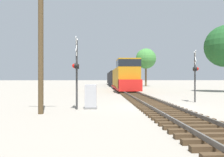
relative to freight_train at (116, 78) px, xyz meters
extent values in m
plane|color=gray|center=(0.00, -35.31, -1.89)|extent=(400.00, 400.00, 0.00)
cube|color=#42301E|center=(0.00, -42.81, -1.81)|extent=(2.60, 0.22, 0.16)
cube|color=#42301E|center=(0.00, -42.21, -1.81)|extent=(2.60, 0.22, 0.16)
cube|color=#42301E|center=(0.00, -41.61, -1.81)|extent=(2.60, 0.22, 0.16)
cube|color=#42301E|center=(0.00, -41.01, -1.81)|extent=(2.60, 0.22, 0.16)
cube|color=#42301E|center=(0.00, -40.41, -1.81)|extent=(2.60, 0.22, 0.16)
cube|color=#42301E|center=(0.00, -39.81, -1.81)|extent=(2.60, 0.22, 0.16)
cube|color=#42301E|center=(0.00, -39.21, -1.81)|extent=(2.60, 0.22, 0.16)
cube|color=#42301E|center=(0.00, -38.61, -1.81)|extent=(2.60, 0.22, 0.16)
cube|color=#42301E|center=(0.00, -38.01, -1.81)|extent=(2.60, 0.22, 0.16)
cube|color=#42301E|center=(0.00, -37.41, -1.81)|extent=(2.60, 0.22, 0.16)
cube|color=#42301E|center=(0.00, -36.81, -1.81)|extent=(2.60, 0.22, 0.16)
cube|color=#42301E|center=(0.00, -36.21, -1.81)|extent=(2.60, 0.22, 0.16)
cube|color=#42301E|center=(0.00, -35.61, -1.81)|extent=(2.60, 0.22, 0.16)
cube|color=#42301E|center=(0.00, -35.01, -1.81)|extent=(2.60, 0.22, 0.16)
cube|color=#42301E|center=(0.00, -34.41, -1.81)|extent=(2.60, 0.22, 0.16)
cube|color=#42301E|center=(0.00, -33.81, -1.81)|extent=(2.60, 0.22, 0.16)
cube|color=#42301E|center=(0.00, -33.21, -1.81)|extent=(2.60, 0.22, 0.16)
cube|color=#42301E|center=(0.00, -32.61, -1.81)|extent=(2.60, 0.22, 0.16)
cube|color=#42301E|center=(0.00, -32.01, -1.81)|extent=(2.60, 0.22, 0.16)
cube|color=#42301E|center=(0.00, -31.41, -1.81)|extent=(2.60, 0.22, 0.16)
cube|color=#42301E|center=(0.00, -30.81, -1.81)|extent=(2.60, 0.22, 0.16)
cube|color=#42301E|center=(0.00, -30.21, -1.81)|extent=(2.60, 0.22, 0.16)
cube|color=#42301E|center=(0.00, -29.61, -1.81)|extent=(2.60, 0.22, 0.16)
cube|color=#42301E|center=(0.00, -29.01, -1.81)|extent=(2.60, 0.22, 0.16)
cube|color=#42301E|center=(0.00, -28.41, -1.81)|extent=(2.60, 0.22, 0.16)
cube|color=#42301E|center=(0.00, -27.81, -1.81)|extent=(2.60, 0.22, 0.16)
cube|color=#42301E|center=(0.00, -27.21, -1.81)|extent=(2.60, 0.22, 0.16)
cube|color=#42301E|center=(0.00, -26.61, -1.81)|extent=(2.60, 0.22, 0.16)
cube|color=#42301E|center=(0.00, -26.01, -1.81)|extent=(2.60, 0.22, 0.16)
cube|color=#42301E|center=(0.00, -25.41, -1.81)|extent=(2.60, 0.22, 0.16)
cube|color=#42301E|center=(0.00, -24.81, -1.81)|extent=(2.60, 0.22, 0.16)
cube|color=#42301E|center=(0.00, -24.21, -1.81)|extent=(2.60, 0.22, 0.16)
cube|color=#42301E|center=(0.00, -23.61, -1.81)|extent=(2.60, 0.22, 0.16)
cube|color=#42301E|center=(0.00, -23.01, -1.81)|extent=(2.60, 0.22, 0.16)
cube|color=#42301E|center=(0.00, -22.41, -1.81)|extent=(2.60, 0.22, 0.16)
cube|color=#42301E|center=(0.00, -21.81, -1.81)|extent=(2.60, 0.22, 0.16)
cube|color=#42301E|center=(0.00, -21.21, -1.81)|extent=(2.60, 0.22, 0.16)
cube|color=#42301E|center=(0.00, -20.61, -1.81)|extent=(2.60, 0.22, 0.16)
cube|color=#42301E|center=(0.00, -20.01, -1.81)|extent=(2.60, 0.22, 0.16)
cube|color=#42301E|center=(0.00, -19.41, -1.81)|extent=(2.60, 0.22, 0.16)
cube|color=#42301E|center=(0.00, -18.81, -1.81)|extent=(2.60, 0.22, 0.16)
cube|color=#42301E|center=(0.00, -18.21, -1.81)|extent=(2.60, 0.22, 0.16)
cube|color=#42301E|center=(0.00, -17.61, -1.81)|extent=(2.60, 0.22, 0.16)
cube|color=#42301E|center=(0.00, -17.01, -1.81)|extent=(2.60, 0.22, 0.16)
cube|color=#42301E|center=(0.00, -16.41, -1.81)|extent=(2.60, 0.22, 0.16)
cube|color=#42301E|center=(0.00, -15.81, -1.81)|extent=(2.60, 0.22, 0.16)
cube|color=#56514C|center=(-0.72, -35.31, -1.66)|extent=(0.07, 160.00, 0.15)
cube|color=#56514C|center=(0.72, -35.31, -1.66)|extent=(0.07, 160.00, 0.15)
cube|color=#B77A14|center=(0.00, -12.16, 0.01)|extent=(2.38, 12.51, 3.18)
cube|color=#B77A14|center=(0.00, -20.92, 0.46)|extent=(2.80, 3.93, 4.08)
cube|color=black|center=(0.00, -20.92, 1.90)|extent=(2.83, 3.97, 0.90)
cube|color=red|center=(0.00, -22.89, -0.87)|extent=(2.80, 1.79, 1.43)
cube|color=red|center=(0.00, -14.84, -1.46)|extent=(2.86, 17.51, 0.24)
cube|color=black|center=(0.00, -20.65, -1.39)|extent=(1.58, 2.20, 1.00)
cube|color=black|center=(0.00, -9.03, -1.39)|extent=(1.58, 2.20, 1.00)
cube|color=black|center=(0.00, 2.97, 0.04)|extent=(2.66, 13.89, 3.25)
cube|color=black|center=(0.00, -1.54, -1.44)|extent=(1.58, 2.20, 0.90)
cube|color=black|center=(0.00, 7.48, -1.44)|extent=(1.58, 2.20, 0.90)
cube|color=black|center=(0.00, 18.79, 0.04)|extent=(2.66, 13.89, 3.25)
cube|color=black|center=(0.00, 14.28, -1.44)|extent=(1.58, 2.20, 0.90)
cube|color=black|center=(0.00, 23.30, -1.44)|extent=(1.58, 2.20, 0.90)
cylinder|color=#333333|center=(-5.00, -36.24, 0.20)|extent=(0.12, 0.12, 4.17)
cube|color=white|center=(-5.00, -36.24, 1.98)|extent=(0.04, 0.93, 0.93)
cube|color=white|center=(-5.00, -36.24, 1.98)|extent=(0.04, 0.93, 0.93)
cube|color=black|center=(-5.00, -36.24, 0.71)|extent=(0.07, 0.86, 0.06)
cylinder|color=black|center=(-5.00, -35.89, 0.71)|extent=(0.18, 0.30, 0.30)
sphere|color=red|center=(-5.10, -35.89, 0.71)|extent=(0.26, 0.26, 0.26)
cylinder|color=black|center=(-5.00, -36.24, 0.71)|extent=(0.18, 0.30, 0.30)
sphere|color=red|center=(-5.10, -36.24, 0.71)|extent=(0.26, 0.26, 0.26)
cylinder|color=black|center=(-5.00, -36.59, 0.71)|extent=(0.18, 0.30, 0.30)
sphere|color=red|center=(-5.10, -36.59, 0.71)|extent=(0.26, 0.26, 0.26)
cube|color=white|center=(-5.00, -36.24, 1.43)|extent=(0.03, 0.32, 0.20)
cylinder|color=#333333|center=(3.81, -32.71, 0.05)|extent=(0.12, 0.12, 3.89)
cube|color=white|center=(3.81, -32.71, 1.70)|extent=(0.27, 0.90, 0.93)
cube|color=white|center=(3.81, -32.71, 1.70)|extent=(0.27, 0.90, 0.93)
cube|color=black|center=(3.81, -32.71, 0.71)|extent=(0.28, 0.85, 0.06)
cylinder|color=black|center=(3.73, -33.05, 0.71)|extent=(0.25, 0.34, 0.30)
sphere|color=red|center=(3.82, -33.08, 0.71)|extent=(0.26, 0.26, 0.26)
cylinder|color=black|center=(3.81, -32.71, 0.71)|extent=(0.25, 0.34, 0.30)
sphere|color=red|center=(3.91, -32.74, 0.71)|extent=(0.26, 0.26, 0.26)
cylinder|color=black|center=(3.90, -32.37, 0.71)|extent=(0.25, 0.34, 0.30)
sphere|color=red|center=(4.00, -32.40, 0.71)|extent=(0.26, 0.26, 0.26)
cube|color=white|center=(3.81, -32.71, 1.15)|extent=(0.11, 0.32, 0.20)
cube|color=slate|center=(-4.18, -35.95, -1.83)|extent=(0.77, 0.70, 0.12)
cube|color=#ADADB2|center=(-4.18, -35.95, -1.09)|extent=(0.70, 0.64, 1.36)
cylinder|color=#4C3A23|center=(-6.71, -37.79, 2.09)|extent=(0.27, 0.27, 7.97)
cylinder|color=brown|center=(7.09, 1.56, 0.66)|extent=(0.44, 0.44, 5.11)
sphere|color=#3D7F38|center=(7.09, 1.56, 4.65)|extent=(4.78, 4.78, 4.78)
camera|label=1|loc=(-3.56, -49.42, -0.02)|focal=35.00mm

